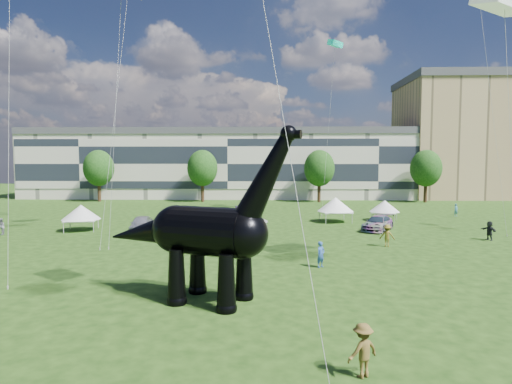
{
  "coord_description": "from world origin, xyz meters",
  "views": [
    {
      "loc": [
        -0.83,
        -20.1,
        7.06
      ],
      "look_at": [
        -1.59,
        8.0,
        5.0
      ],
      "focal_mm": 30.0,
      "sensor_mm": 36.0,
      "label": 1
    }
  ],
  "objects": [
    {
      "name": "gazebo_far",
      "position": [
        12.99,
        30.41,
        1.7
      ],
      "size": [
        4.51,
        4.51,
        2.42
      ],
      "rotation": [
        0.0,
        0.0,
        -0.38
      ],
      "color": "silver",
      "rests_on": "ground"
    },
    {
      "name": "dinosaur_sculpture",
      "position": [
        -4.11,
        1.04,
        3.4
      ],
      "size": [
        10.8,
        5.5,
        9.01
      ],
      "rotation": [
        0.0,
        0.0,
        -0.37
      ],
      "color": "black",
      "rests_on": "ground"
    },
    {
      "name": "tree_mid_left",
      "position": [
        -12.0,
        53.0,
        6.29
      ],
      "size": [
        5.2,
        5.2,
        9.44
      ],
      "color": "#382314",
      "rests_on": "ground"
    },
    {
      "name": "terrace_row",
      "position": [
        -8.0,
        62.0,
        6.0
      ],
      "size": [
        78.0,
        11.0,
        12.0
      ],
      "primitive_type": "cube",
      "color": "beige",
      "rests_on": "ground"
    },
    {
      "name": "car_dark",
      "position": [
        10.35,
        23.09,
        0.75
      ],
      "size": [
        4.49,
        5.49,
        1.5
      ],
      "primitive_type": "imported",
      "rotation": [
        0.0,
        0.0,
        -0.55
      ],
      "color": "#595960",
      "rests_on": "ground"
    },
    {
      "name": "car_white",
      "position": [
        -3.5,
        25.02,
        0.76
      ],
      "size": [
        5.48,
        2.54,
        1.52
      ],
      "primitive_type": "imported",
      "rotation": [
        0.0,
        0.0,
        1.57
      ],
      "color": "white",
      "rests_on": "ground"
    },
    {
      "name": "tree_far_left",
      "position": [
        -30.0,
        53.0,
        6.29
      ],
      "size": [
        5.2,
        5.2,
        9.44
      ],
      "color": "#382314",
      "rests_on": "ground"
    },
    {
      "name": "car_grey",
      "position": [
        -6.63,
        23.92,
        0.79
      ],
      "size": [
        5.03,
        2.48,
        1.59
      ],
      "primitive_type": "imported",
      "rotation": [
        0.0,
        0.0,
        1.74
      ],
      "color": "gray",
      "rests_on": "ground"
    },
    {
      "name": "gazebo_left",
      "position": [
        -19.67,
        22.3,
        1.84
      ],
      "size": [
        4.5,
        4.5,
        2.63
      ],
      "rotation": [
        0.0,
        0.0,
        0.22
      ],
      "color": "silver",
      "rests_on": "ground"
    },
    {
      "name": "car_silver",
      "position": [
        -13.31,
        21.49,
        0.82
      ],
      "size": [
        2.52,
        4.99,
        1.63
      ],
      "primitive_type": "imported",
      "rotation": [
        0.0,
        0.0,
        0.13
      ],
      "color": "silver",
      "rests_on": "ground"
    },
    {
      "name": "ground",
      "position": [
        0.0,
        0.0,
        0.0
      ],
      "size": [
        220.0,
        220.0,
        0.0
      ],
      "primitive_type": "plane",
      "color": "#16330C",
      "rests_on": "ground"
    },
    {
      "name": "tree_mid_right",
      "position": [
        8.0,
        53.0,
        6.29
      ],
      "size": [
        5.2,
        5.2,
        9.44
      ],
      "color": "#382314",
      "rests_on": "ground"
    },
    {
      "name": "apartment_block",
      "position": [
        40.0,
        65.0,
        11.0
      ],
      "size": [
        28.0,
        18.0,
        22.0
      ],
      "primitive_type": "cube",
      "color": "tan",
      "rests_on": "ground"
    },
    {
      "name": "visitors",
      "position": [
        2.82,
        13.9,
        0.88
      ],
      "size": [
        50.14,
        41.97,
        1.84
      ],
      "color": "#2B529F",
      "rests_on": "ground"
    },
    {
      "name": "gazebo_near",
      "position": [
        7.02,
        29.16,
        2.01
      ],
      "size": [
        4.57,
        4.57,
        2.86
      ],
      "rotation": [
        0.0,
        0.0,
        0.13
      ],
      "color": "white",
      "rests_on": "ground"
    },
    {
      "name": "tree_far_right",
      "position": [
        26.0,
        53.0,
        6.29
      ],
      "size": [
        5.2,
        5.2,
        9.44
      ],
      "color": "#382314",
      "rests_on": "ground"
    }
  ]
}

